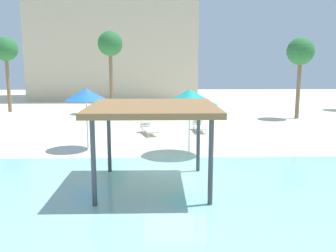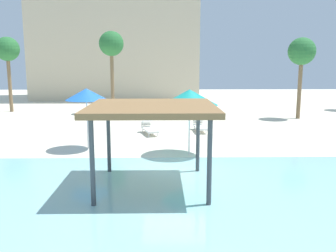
% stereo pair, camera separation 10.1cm
% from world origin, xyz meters
% --- Properties ---
extents(ground_plane, '(80.00, 80.00, 0.00)m').
position_xyz_m(ground_plane, '(0.00, 0.00, 0.00)').
color(ground_plane, beige).
extents(lagoon_water, '(44.00, 13.50, 0.04)m').
position_xyz_m(lagoon_water, '(0.00, -5.25, 0.02)').
color(lagoon_water, '#8CC6CC').
rests_on(lagoon_water, ground).
extents(shade_pavilion, '(3.94, 3.94, 2.69)m').
position_xyz_m(shade_pavilion, '(-0.83, -2.06, 2.51)').
color(shade_pavilion, '#42474C').
rests_on(shade_pavilion, ground).
extents(beach_umbrella_blue_0, '(1.91, 1.91, 2.82)m').
position_xyz_m(beach_umbrella_blue_0, '(-3.95, 3.32, 2.55)').
color(beach_umbrella_blue_0, silver).
rests_on(beach_umbrella_blue_0, ground).
extents(beach_umbrella_teal_3, '(2.42, 2.42, 2.86)m').
position_xyz_m(beach_umbrella_teal_3, '(0.67, 2.12, 2.53)').
color(beach_umbrella_teal_3, silver).
rests_on(beach_umbrella_teal_3, ground).
extents(lounge_chair_0, '(1.10, 1.99, 0.74)m').
position_xyz_m(lounge_chair_0, '(-1.22, 6.88, 0.33)').
color(lounge_chair_0, white).
rests_on(lounge_chair_0, ground).
extents(lounge_chair_3, '(0.68, 1.92, 0.74)m').
position_xyz_m(lounge_chair_3, '(1.72, 7.64, 0.33)').
color(lounge_chair_3, white).
rests_on(lounge_chair_3, ground).
extents(palm_tree_0, '(1.90, 1.90, 5.67)m').
position_xyz_m(palm_tree_0, '(9.25, 12.35, 4.60)').
color(palm_tree_0, brown).
rests_on(palm_tree_0, ground).
extents(palm_tree_1, '(1.90, 1.90, 6.32)m').
position_xyz_m(palm_tree_1, '(-4.34, 15.43, 5.22)').
color(palm_tree_1, brown).
rests_on(palm_tree_1, ground).
extents(palm_tree_3, '(1.90, 1.90, 5.95)m').
position_xyz_m(palm_tree_3, '(-12.69, 16.42, 4.86)').
color(palm_tree_3, brown).
rests_on(palm_tree_3, ground).
extents(hotel_block_0, '(17.47, 8.54, 20.88)m').
position_xyz_m(hotel_block_0, '(-5.36, 28.36, 10.44)').
color(hotel_block_0, beige).
rests_on(hotel_block_0, ground).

